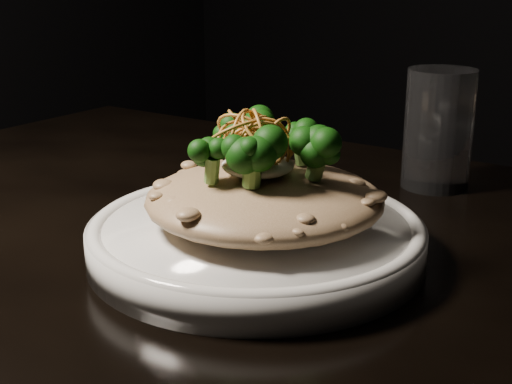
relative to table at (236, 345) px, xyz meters
The scene contains 7 objects.
table is the anchor object (origin of this frame).
plate 0.10m from the table, 35.24° to the left, with size 0.27×0.27×0.03m, color silver.
risotto 0.13m from the table, 34.81° to the left, with size 0.19×0.19×0.04m, color brown.
broccoli 0.18m from the table, 41.44° to the left, with size 0.14×0.14×0.05m, color black, non-canonical shape.
cheese 0.16m from the table, 24.27° to the left, with size 0.06×0.06×0.02m, color silver.
shallots 0.19m from the table, 42.01° to the left, with size 0.05×0.05×0.03m, color #935A1F, non-canonical shape.
drinking_glass 0.32m from the table, 76.54° to the left, with size 0.07×0.07×0.13m, color silver.
Camera 1 is at (0.32, -0.44, 0.98)m, focal length 50.00 mm.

